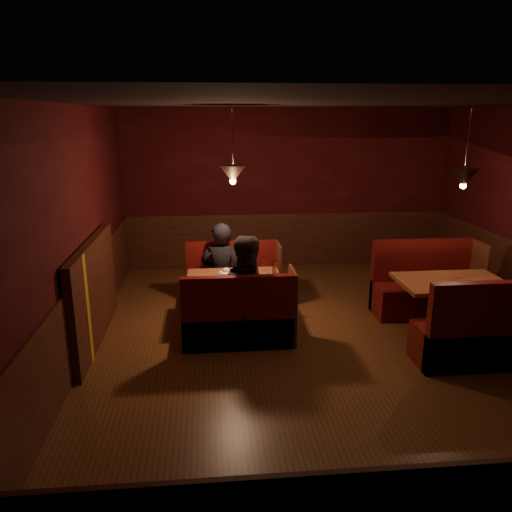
{
  "coord_description": "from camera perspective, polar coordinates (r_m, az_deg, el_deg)",
  "views": [
    {
      "loc": [
        -1.47,
        -5.61,
        2.77
      ],
      "look_at": [
        -0.85,
        0.82,
        0.95
      ],
      "focal_mm": 35.0,
      "sensor_mm": 36.0,
      "label": 1
    }
  ],
  "objects": [
    {
      "name": "second_bench_near",
      "position": [
        6.3,
        24.64,
        -8.5
      ],
      "size": [
        1.48,
        0.56,
        1.06
      ],
      "color": "#380707",
      "rests_on": "ground"
    },
    {
      "name": "room",
      "position": [
        6.03,
        6.15,
        -0.91
      ],
      "size": [
        6.02,
        7.02,
        2.92
      ],
      "color": "#502C1D",
      "rests_on": "ground"
    },
    {
      "name": "main_bench_far",
      "position": [
        7.56,
        -2.58,
        -3.31
      ],
      "size": [
        1.39,
        0.5,
        0.95
      ],
      "color": "#380707",
      "rests_on": "ground"
    },
    {
      "name": "second_bench_far",
      "position": [
        7.62,
        18.74,
        -3.74
      ],
      "size": [
        1.48,
        0.56,
        1.06
      ],
      "color": "#380707",
      "rests_on": "ground"
    },
    {
      "name": "main_table",
      "position": [
        6.81,
        -2.41,
        -3.53
      ],
      "size": [
        1.27,
        0.77,
        0.89
      ],
      "color": "brown",
      "rests_on": "ground"
    },
    {
      "name": "diner_b",
      "position": [
        6.16,
        -0.65,
        -2.33
      ],
      "size": [
        0.95,
        0.81,
        1.72
      ],
      "primitive_type": "imported",
      "rotation": [
        0.0,
        0.0,
        0.22
      ],
      "color": "black",
      "rests_on": "ground"
    },
    {
      "name": "main_bench_near",
      "position": [
        6.23,
        -1.88,
        -7.62
      ],
      "size": [
        1.39,
        0.5,
        0.95
      ],
      "color": "#380707",
      "rests_on": "ground"
    },
    {
      "name": "diner_a",
      "position": [
        7.25,
        -3.98,
        0.16
      ],
      "size": [
        0.65,
        0.47,
        1.65
      ],
      "primitive_type": "imported",
      "rotation": [
        0.0,
        0.0,
        3.02
      ],
      "color": "black",
      "rests_on": "ground"
    },
    {
      "name": "second_table",
      "position": [
        6.85,
        21.36,
        -4.18
      ],
      "size": [
        1.34,
        0.86,
        0.76
      ],
      "color": "brown",
      "rests_on": "ground"
    }
  ]
}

